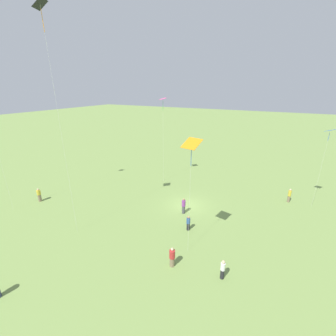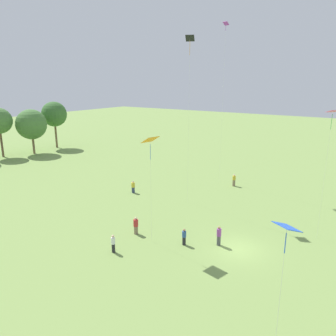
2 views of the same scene
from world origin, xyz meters
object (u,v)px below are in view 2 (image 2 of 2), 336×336
(kite_5, at_px, (225,41))
(person_5, at_px, (113,244))
(person_2, at_px, (133,187))
(person_3, at_px, (234,180))
(kite_1, at_px, (150,142))
(kite_2, at_px, (190,48))
(person_0, at_px, (136,226))
(person_6, at_px, (219,236))
(kite_4, at_px, (286,235))
(kite_0, at_px, (332,117))
(person_4, at_px, (184,237))

(kite_5, bearing_deg, person_5, 148.05)
(person_2, height_order, person_5, person_2)
(person_3, height_order, kite_1, kite_1)
(kite_2, bearing_deg, person_0, 112.88)
(person_6, relative_size, kite_4, 0.20)
(kite_0, xyz_separation_m, kite_1, (-9.33, 12.53, -2.02))
(person_6, xyz_separation_m, kite_1, (-2.85, 5.43, 8.42))
(person_2, relative_size, person_3, 0.95)
(person_0, relative_size, person_6, 0.94)
(person_5, bearing_deg, kite_2, 24.88)
(person_3, xyz_separation_m, person_5, (-23.17, 1.26, -0.02))
(kite_1, relative_size, kite_2, 0.51)
(kite_0, bearing_deg, kite_5, -35.18)
(person_2, xyz_separation_m, kite_1, (-9.57, -10.22, 8.54))
(person_6, height_order, kite_1, kite_1)
(person_0, bearing_deg, person_4, 33.70)
(person_4, xyz_separation_m, kite_2, (9.55, 5.34, 17.04))
(person_6, bearing_deg, person_4, -110.00)
(kite_0, bearing_deg, person_5, 43.22)
(person_5, bearing_deg, person_0, 30.32)
(person_4, bearing_deg, person_0, 60.29)
(kite_0, bearing_deg, kite_4, 95.57)
(person_2, relative_size, person_6, 0.89)
(person_5, relative_size, kite_4, 0.18)
(kite_1, xyz_separation_m, kite_5, (20.74, 3.02, 10.22))
(person_6, xyz_separation_m, kite_2, (7.86, 7.97, 16.90))
(kite_1, distance_m, kite_2, 13.90)
(person_3, relative_size, person_5, 1.06)
(person_0, distance_m, kite_2, 19.85)
(person_5, xyz_separation_m, kite_5, (24.15, 1.45, 18.74))
(person_2, xyz_separation_m, kite_0, (-0.24, -22.74, 10.56))
(person_4, height_order, kite_5, kite_5)
(person_2, bearing_deg, kite_2, -176.55)
(person_4, distance_m, kite_1, 9.08)
(person_3, bearing_deg, kite_4, 167.18)
(person_0, relative_size, kite_0, 0.14)
(person_4, bearing_deg, person_5, 98.10)
(person_5, bearing_deg, person_2, 54.60)
(person_4, xyz_separation_m, kite_4, (-11.20, -11.24, 7.96))
(person_4, bearing_deg, kite_4, -173.14)
(person_3, bearing_deg, kite_2, 127.59)
(person_2, height_order, kite_5, kite_5)
(person_0, height_order, person_5, person_0)
(kite_4, bearing_deg, kite_1, 39.30)
(person_3, relative_size, kite_2, 0.09)
(person_0, relative_size, person_2, 1.06)
(kite_0, xyz_separation_m, kite_5, (11.41, 15.54, 8.20))
(person_2, relative_size, person_5, 1.00)
(person_0, distance_m, person_3, 19.44)
(person_2, xyz_separation_m, person_3, (10.19, -9.91, 0.05))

